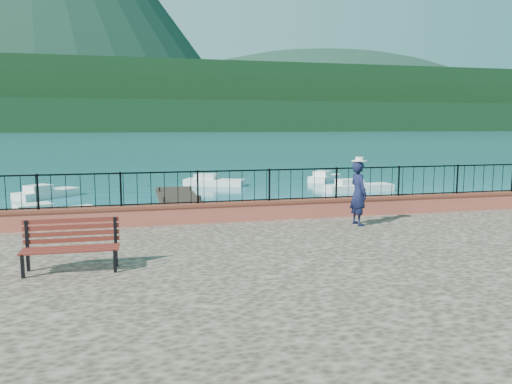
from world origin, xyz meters
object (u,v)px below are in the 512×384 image
boat_1 (310,211)px  boat_5 (325,176)px  person (358,193)px  boat_0 (49,211)px  park_bench (71,256)px  boat_4 (214,180)px  boat_3 (47,191)px  boat_2 (359,185)px

boat_1 → boat_5: bearing=69.7°
boat_5 → person: bearing=-155.9°
boat_0 → boat_5: 20.66m
park_bench → boat_4: (6.64, 23.14, -1.11)m
boat_4 → park_bench: bearing=-80.1°
park_bench → boat_3: size_ratio=0.52×
park_bench → boat_1: size_ratio=0.47×
boat_2 → boat_5: bearing=84.1°
person → boat_1: 7.22m
boat_3 → boat_4: same height
boat_2 → boat_3: bearing=169.6°
boat_0 → boat_3: size_ratio=1.12×
park_bench → boat_1: park_bench is taller
boat_1 → boat_3: size_ratio=1.10×
boat_0 → boat_1: 11.33m
boat_0 → boat_4: (8.97, 10.61, 0.00)m
boat_5 → boat_3: bearing=146.0°
boat_4 → person: bearing=-61.5°
park_bench → boat_0: 12.79m
boat_1 → boat_5: size_ratio=1.21×
boat_1 → boat_2: 10.24m
boat_3 → boat_5: same height
boat_3 → boat_4: (10.12, 3.37, 0.00)m
boat_2 → boat_5: 5.85m
person → boat_0: bearing=41.1°
boat_3 → boat_4: size_ratio=0.89×
park_bench → boat_3: park_bench is taller
boat_1 → boat_4: (-2.03, 13.31, 0.00)m
person → boat_5: bearing=-24.1°
person → boat_0: 13.91m
park_bench → boat_2: bearing=51.7°
boat_0 → boat_2: bearing=-6.7°
boat_0 → boat_1: size_ratio=1.02×
boat_2 → boat_5: same height
boat_1 → boat_5: same height
boat_1 → boat_4: same height
person → boat_5: (7.39, 20.94, -1.73)m
park_bench → boat_5: 28.17m
person → boat_2: bearing=-30.5°
person → boat_3: size_ratio=0.51×
boat_4 → boat_5: size_ratio=1.23×
boat_3 → boat_1: bearing=-84.8°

